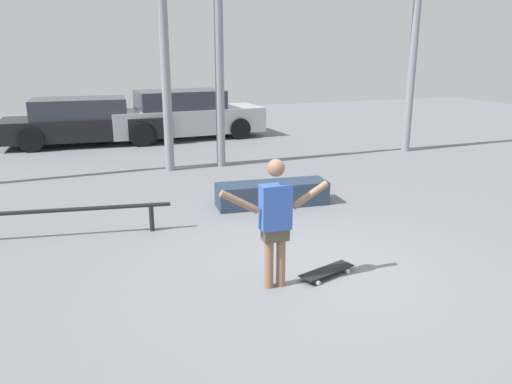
{
  "coord_description": "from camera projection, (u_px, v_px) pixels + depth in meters",
  "views": [
    {
      "loc": [
        -2.61,
        -4.98,
        2.62
      ],
      "look_at": [
        -0.24,
        1.4,
        0.67
      ],
      "focal_mm": 35.0,
      "sensor_mm": 36.0,
      "label": 1
    }
  ],
  "objects": [
    {
      "name": "canopy_support_left",
      "position": [
        29.0,
        21.0,
        9.53
      ],
      "size": [
        5.34,
        0.2,
        5.1
      ],
      "color": "gray",
      "rests_on": "ground_plane"
    },
    {
      "name": "ground_plane",
      "position": [
        314.0,
        273.0,
        6.08
      ],
      "size": [
        36.0,
        36.0,
        0.0
      ],
      "primitive_type": "plane",
      "color": "slate"
    },
    {
      "name": "skateboard",
      "position": [
        327.0,
        271.0,
        5.98
      ],
      "size": [
        0.77,
        0.43,
        0.08
      ],
      "rotation": [
        0.0,
        0.0,
        0.31
      ],
      "color": "black",
      "rests_on": "ground_plane"
    },
    {
      "name": "parked_car_silver",
      "position": [
        185.0,
        115.0,
        15.13
      ],
      "size": [
        4.65,
        2.02,
        1.44
      ],
      "rotation": [
        0.0,
        0.0,
        0.04
      ],
      "color": "#B7BABF",
      "rests_on": "ground_plane"
    },
    {
      "name": "canopy_support_right",
      "position": [
        324.0,
        26.0,
        11.66
      ],
      "size": [
        5.34,
        0.2,
        5.1
      ],
      "color": "gray",
      "rests_on": "ground_plane"
    },
    {
      "name": "grind_box",
      "position": [
        272.0,
        194.0,
        8.67
      ],
      "size": [
        1.98,
        0.74,
        0.41
      ],
      "primitive_type": "cube",
      "rotation": [
        0.0,
        0.0,
        -0.1
      ],
      "color": "#28384C",
      "rests_on": "ground_plane"
    },
    {
      "name": "skateboarder",
      "position": [
        275.0,
        217.0,
        5.51
      ],
      "size": [
        1.27,
        0.19,
        1.49
      ],
      "rotation": [
        0.0,
        0.0,
        -0.03
      ],
      "color": "#8C664C",
      "rests_on": "ground_plane"
    },
    {
      "name": "parked_car_black",
      "position": [
        85.0,
        122.0,
        14.16
      ],
      "size": [
        4.68,
        2.06,
        1.31
      ],
      "rotation": [
        0.0,
        0.0,
        -0.06
      ],
      "color": "black",
      "rests_on": "ground_plane"
    },
    {
      "name": "grind_rail",
      "position": [
        58.0,
        214.0,
        7.15
      ],
      "size": [
        3.14,
        0.55,
        0.44
      ],
      "rotation": [
        0.0,
        0.0,
        -0.16
      ],
      "color": "black",
      "rests_on": "ground_plane"
    }
  ]
}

